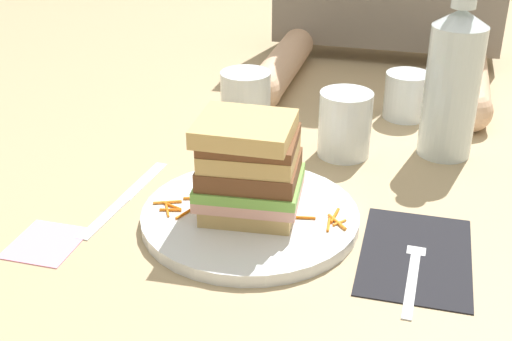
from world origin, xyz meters
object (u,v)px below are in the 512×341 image
Objects in this scene: empty_tumbler_1 at (406,95)px; napkin_pink at (46,242)px; napkin_dark at (416,255)px; sandwich at (248,169)px; knife at (124,199)px; empty_tumbler_0 at (246,94)px; juice_glass at (345,128)px; fork at (414,264)px; water_bottle at (453,81)px; main_plate at (249,218)px.

empty_tumbler_1 reaches higher than napkin_pink.
napkin_dark is 0.40m from napkin_pink.
sandwich reaches higher than knife.
napkin_pink is (-0.04, -0.11, -0.00)m from knife.
empty_tumbler_1 is at bearing 48.94° from knife.
empty_tumbler_0 is 0.43m from napkin_pink.
juice_glass is 0.20m from empty_tumbler_0.
fork reaches higher than napkin_dark.
empty_tumbler_1 is at bearing 13.01° from empty_tumbler_0.
empty_tumbler_0 is (-0.28, 0.35, 0.03)m from fork.
sandwich is 0.23m from juice_glass.
empty_tumbler_0 is at bearing 128.66° from fork.
sandwich is 0.40m from empty_tumbler_1.
knife is 0.32m from juice_glass.
fork is 0.69× the size of water_bottle.
napkin_dark is 1.89× the size of juice_glass.
empty_tumbler_0 reaches higher than fork.
fork is 1.82× the size of juice_glass.
napkin_dark is 2.40× the size of empty_tumbler_1.
water_bottle is at bearing -62.65° from empty_tumbler_1.
fork is 0.31m from water_bottle.
main_plate is 0.19m from napkin_dark.
juice_glass is at bearing -163.38° from water_bottle.
main_plate is at bearing 168.61° from fork.
empty_tumbler_1 is at bearing 52.93° from napkin_pink.
empty_tumbler_0 is at bearing -166.99° from empty_tumbler_1.
main_plate reaches higher than napkin_dark.
juice_glass is at bearing -31.13° from empty_tumbler_0.
knife is at bearing 171.91° from fork.
napkin_dark is (0.19, -0.02, -0.07)m from sandwich.
water_bottle reaches higher than juice_glass.
water_bottle is (0.02, 0.29, 0.10)m from fork.
sandwich reaches higher than empty_tumbler_1.
water_bottle is 3.32× the size of empty_tumbler_1.
empty_tumbler_0 is 1.09× the size of empty_tumbler_1.
napkin_dark is 0.29m from water_bottle.
empty_tumbler_0 is at bearing 106.50° from sandwich.
sandwich is 1.34× the size of juice_glass.
water_bottle reaches higher than main_plate.
juice_glass is at bearing -114.60° from empty_tumbler_1.
knife is 2.77× the size of empty_tumbler_1.
empty_tumbler_0 is (-0.09, 0.32, -0.04)m from sandwich.
sandwich reaches higher than empty_tumbler_0.
empty_tumbler_1 is (0.15, 0.37, 0.03)m from main_plate.
sandwich is 0.71× the size of napkin_dark.
water_bottle reaches higher than empty_tumbler_0.
napkin_pink is at bearing -132.27° from juice_glass.
main_plate is at bearing -111.94° from empty_tumbler_1.
empty_tumbler_0 is (-0.09, 0.32, 0.03)m from main_plate.
fork is at bearing -65.93° from juice_glass.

